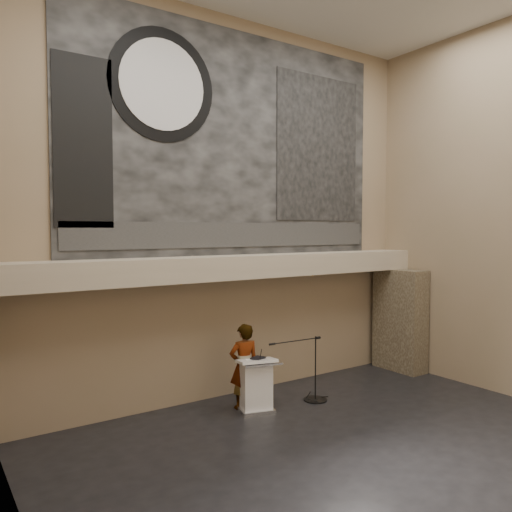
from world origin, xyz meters
TOP-DOWN VIEW (x-y plane):
  - floor at (0.00, 0.00)m, footprint 10.00×10.00m
  - wall_back at (0.00, 4.00)m, footprint 10.00×0.02m
  - wall_left at (-5.00, 0.00)m, footprint 0.02×8.00m
  - soffit at (0.00, 3.60)m, footprint 10.00×0.80m
  - sprinkler_left at (-1.60, 3.55)m, footprint 0.04×0.04m
  - sprinkler_right at (1.90, 3.55)m, footprint 0.04×0.04m
  - banner at (0.00, 3.97)m, footprint 8.00×0.05m
  - banner_text_strip at (0.00, 3.93)m, footprint 7.76×0.02m
  - banner_clock_rim at (-1.80, 3.93)m, footprint 2.30×0.02m
  - banner_clock_face at (-1.80, 3.91)m, footprint 1.84×0.02m
  - banner_building_print at (2.40, 3.93)m, footprint 2.60×0.02m
  - banner_brick_print at (-3.40, 3.93)m, footprint 1.10×0.02m
  - stone_pier at (4.65, 3.15)m, footprint 0.60×1.40m
  - lectern at (-0.31, 2.73)m, footprint 0.88×0.72m
  - binder at (-0.28, 2.73)m, footprint 0.34×0.31m
  - papers at (-0.45, 2.71)m, footprint 0.28×0.32m
  - speaker_person at (-0.40, 3.06)m, footprint 0.72×0.53m
  - mic_stand at (1.12, 2.58)m, footprint 1.46×0.52m

SIDE VIEW (x-z plane):
  - floor at x=0.00m, z-range 0.00..0.00m
  - mic_stand at x=1.12m, z-range -0.50..0.92m
  - lectern at x=-0.31m, z-range -0.02..1.12m
  - speaker_person at x=-0.40m, z-range 0.00..1.80m
  - papers at x=-0.45m, z-range 1.10..1.10m
  - binder at x=-0.28m, z-range 1.10..1.14m
  - stone_pier at x=4.65m, z-range 0.00..2.70m
  - sprinkler_left at x=-1.60m, z-range 2.64..2.70m
  - sprinkler_right at x=1.90m, z-range 2.64..2.70m
  - soffit at x=0.00m, z-range 2.70..3.20m
  - banner_text_strip at x=0.00m, z-range 3.38..3.93m
  - wall_back at x=0.00m, z-range 0.00..8.50m
  - wall_left at x=-5.00m, z-range 0.00..8.50m
  - banner_brick_print at x=-3.40m, z-range 3.80..7.00m
  - banner at x=0.00m, z-range 3.20..8.20m
  - banner_building_print at x=2.40m, z-range 4.00..7.60m
  - banner_clock_rim at x=-1.80m, z-range 5.55..7.85m
  - banner_clock_face at x=-1.80m, z-range 5.78..7.62m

